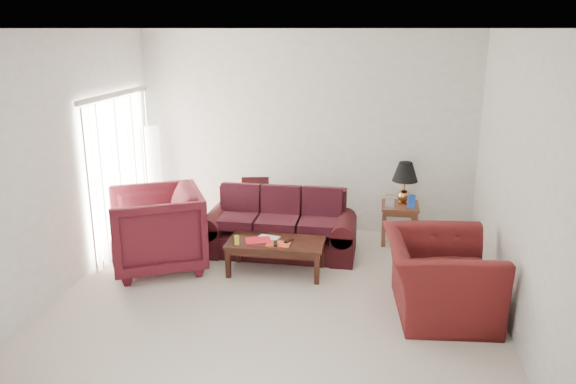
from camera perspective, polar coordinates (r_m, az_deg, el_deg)
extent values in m
plane|color=beige|center=(6.57, -1.25, -10.89)|extent=(5.00, 5.00, 0.00)
cube|color=silver|center=(8.11, -16.57, 1.87)|extent=(0.10, 2.00, 2.16)
cube|color=black|center=(8.36, -3.33, 0.14)|extent=(0.44, 0.28, 0.42)
cube|color=silver|center=(8.07, 10.30, -1.06)|extent=(0.13, 0.06, 0.12)
cylinder|color=blue|center=(8.09, 12.43, -0.93)|extent=(0.13, 0.13, 0.18)
cube|color=#B2B1B6|center=(8.37, 10.35, -0.30)|extent=(0.15, 0.18, 0.05)
imported|color=#461019|center=(7.40, -13.24, -3.73)|extent=(1.54, 1.52, 1.05)
imported|color=#491011|center=(6.34, 15.10, -8.30)|extent=(1.26, 1.41, 0.85)
cube|color=red|center=(7.10, -3.04, -4.95)|extent=(0.37, 0.32, 0.02)
cube|color=white|center=(7.18, -2.07, -4.71)|extent=(0.30, 0.25, 0.02)
cube|color=#C44017|center=(6.98, -0.99, -5.32)|extent=(0.29, 0.22, 0.02)
cube|color=black|center=(6.95, -1.28, -5.26)|extent=(0.08, 0.17, 0.02)
cube|color=black|center=(7.04, 0.08, -4.95)|extent=(0.11, 0.16, 0.02)
cylinder|color=yellow|center=(7.01, -5.23, -4.88)|extent=(0.08, 0.08, 0.11)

